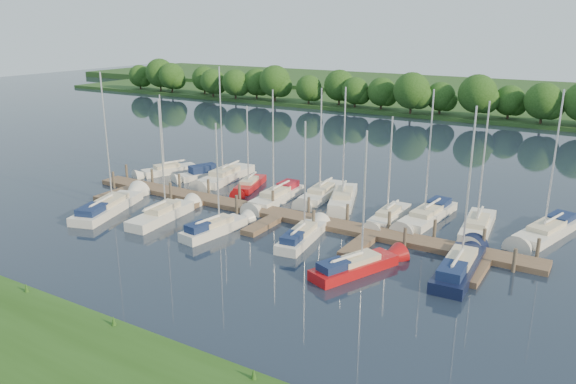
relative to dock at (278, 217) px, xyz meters
The scene contains 24 objects.
ground 7.31m from the dock, 90.00° to the right, with size 260.00×260.00×0.00m, color #171E2F.
near_bank 23.31m from the dock, 90.00° to the right, with size 90.00×10.00×0.50m, color #214413.
dock is the anchor object (origin of this frame).
mooring_pilings 1.19m from the dock, 90.00° to the left, with size 38.24×2.84×2.00m.
far_shore 67.69m from the dock, 90.00° to the left, with size 180.00×30.00×0.60m, color #224319.
distant_hill 92.69m from the dock, 90.00° to the left, with size 220.00×40.00×1.40m, color #2B4D22.
treeline 54.35m from the dock, 89.66° to the left, with size 145.61×10.12×8.23m.
sailboat_n_0 18.31m from the dock, 161.25° to the left, with size 3.74×6.49×8.56m.
motorboat 14.61m from the dock, 154.01° to the left, with size 3.52×5.60×1.67m.
sailboat_n_2 12.64m from the dock, 146.94° to the left, with size 2.91×9.14×11.60m.
sailboat_n_3 9.11m from the dock, 139.34° to the left, with size 2.90×6.38×8.19m.
sailboat_n_4 4.66m from the dock, 123.88° to the left, with size 2.09×7.94×10.23m.
sailboat_n_5 6.97m from the dock, 88.26° to the left, with size 2.45×8.04×10.16m.
sailboat_n_6 7.04m from the dock, 68.41° to the left, with size 4.19×8.14×10.47m.
sailboat_n_7 8.80m from the dock, 29.53° to the left, with size 1.64×6.76×8.69m.
sailboat_n_8 11.86m from the dock, 30.25° to the left, with size 2.76×8.61×10.76m.
sailboat_n_9 15.30m from the dock, 20.67° to the left, with size 2.52×8.09×10.26m.
sailboat_n_10 20.21m from the dock, 20.88° to the left, with size 4.09×8.93×11.17m.
sailboat_s_0 14.24m from the dock, 157.62° to the right, with size 4.43×9.39×11.80m.
sailboat_s_1 9.14m from the dock, 149.53° to the right, with size 2.38×7.72×10.02m.
sailboat_s_2 5.52m from the dock, 115.12° to the right, with size 2.39×6.68×8.69m.
sailboat_s_3 4.95m from the dock, 36.73° to the right, with size 2.40×7.05×9.03m.
sailboat_s_4 11.04m from the dock, 30.80° to the right, with size 4.03×7.20×9.39m.
sailboat_s_5 15.31m from the dock, ahead, with size 2.31×8.50×10.94m.
Camera 1 is at (22.60, -28.46, 15.25)m, focal length 35.00 mm.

